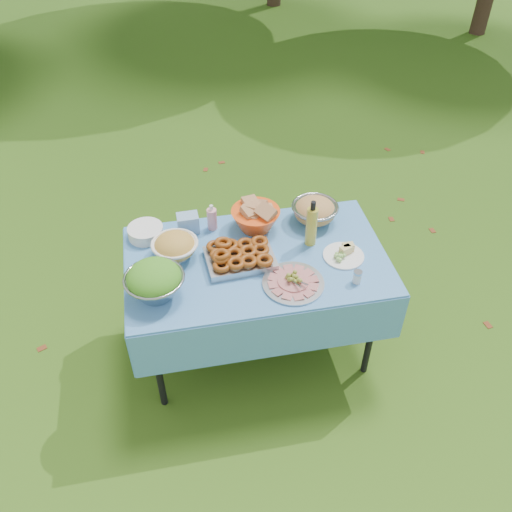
{
  "coord_description": "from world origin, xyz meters",
  "views": [
    {
      "loc": [
        -0.43,
        -2.21,
        2.79
      ],
      "look_at": [
        -0.0,
        0.0,
        0.78
      ],
      "focal_mm": 38.0,
      "sensor_mm": 36.0,
      "label": 1
    }
  ],
  "objects_px": {
    "charcuterie_platter": "(294,279)",
    "oil_bottle": "(312,223)",
    "picnic_table": "(257,305)",
    "pasta_bowl_steel": "(315,210)",
    "salad_bowl": "(154,281)",
    "bread_bowl": "(256,215)",
    "plate_stack": "(146,232)"
  },
  "relations": [
    {
      "from": "pasta_bowl_steel",
      "to": "charcuterie_platter",
      "type": "distance_m",
      "value": 0.57
    },
    {
      "from": "plate_stack",
      "to": "charcuterie_platter",
      "type": "xyz_separation_m",
      "value": [
        0.75,
        -0.55,
        0.0
      ]
    },
    {
      "from": "oil_bottle",
      "to": "charcuterie_platter",
      "type": "bearing_deg",
      "value": -119.71
    },
    {
      "from": "plate_stack",
      "to": "charcuterie_platter",
      "type": "relative_size",
      "value": 0.62
    },
    {
      "from": "bread_bowl",
      "to": "charcuterie_platter",
      "type": "bearing_deg",
      "value": -78.18
    },
    {
      "from": "picnic_table",
      "to": "bread_bowl",
      "type": "height_order",
      "value": "bread_bowl"
    },
    {
      "from": "oil_bottle",
      "to": "picnic_table",
      "type": "bearing_deg",
      "value": -166.83
    },
    {
      "from": "picnic_table",
      "to": "salad_bowl",
      "type": "height_order",
      "value": "salad_bowl"
    },
    {
      "from": "bread_bowl",
      "to": "charcuterie_platter",
      "type": "xyz_separation_m",
      "value": [
        0.11,
        -0.51,
        -0.06
      ]
    },
    {
      "from": "bread_bowl",
      "to": "oil_bottle",
      "type": "relative_size",
      "value": 0.99
    },
    {
      "from": "salad_bowl",
      "to": "pasta_bowl_steel",
      "type": "relative_size",
      "value": 1.12
    },
    {
      "from": "bread_bowl",
      "to": "picnic_table",
      "type": "bearing_deg",
      "value": -99.53
    },
    {
      "from": "plate_stack",
      "to": "pasta_bowl_steel",
      "type": "bearing_deg",
      "value": -2.05
    },
    {
      "from": "picnic_table",
      "to": "bread_bowl",
      "type": "relative_size",
      "value": 5.05
    },
    {
      "from": "plate_stack",
      "to": "oil_bottle",
      "type": "bearing_deg",
      "value": -14.46
    },
    {
      "from": "picnic_table",
      "to": "pasta_bowl_steel",
      "type": "distance_m",
      "value": 0.67
    },
    {
      "from": "salad_bowl",
      "to": "oil_bottle",
      "type": "height_order",
      "value": "oil_bottle"
    },
    {
      "from": "salad_bowl",
      "to": "charcuterie_platter",
      "type": "bearing_deg",
      "value": -4.54
    },
    {
      "from": "bread_bowl",
      "to": "pasta_bowl_steel",
      "type": "bearing_deg",
      "value": 0.8
    },
    {
      "from": "plate_stack",
      "to": "pasta_bowl_steel",
      "type": "distance_m",
      "value": 1.01
    },
    {
      "from": "charcuterie_platter",
      "to": "oil_bottle",
      "type": "height_order",
      "value": "oil_bottle"
    },
    {
      "from": "picnic_table",
      "to": "plate_stack",
      "type": "bearing_deg",
      "value": 152.17
    },
    {
      "from": "pasta_bowl_steel",
      "to": "oil_bottle",
      "type": "xyz_separation_m",
      "value": [
        -0.08,
        -0.2,
        0.07
      ]
    },
    {
      "from": "salad_bowl",
      "to": "bread_bowl",
      "type": "xyz_separation_m",
      "value": [
        0.61,
        0.45,
        -0.0
      ]
    },
    {
      "from": "bread_bowl",
      "to": "pasta_bowl_steel",
      "type": "xyz_separation_m",
      "value": [
        0.36,
        0.01,
        -0.02
      ]
    },
    {
      "from": "picnic_table",
      "to": "salad_bowl",
      "type": "relative_size",
      "value": 4.74
    },
    {
      "from": "bread_bowl",
      "to": "charcuterie_platter",
      "type": "relative_size",
      "value": 0.87
    },
    {
      "from": "charcuterie_platter",
      "to": "oil_bottle",
      "type": "xyz_separation_m",
      "value": [
        0.18,
        0.31,
        0.11
      ]
    },
    {
      "from": "oil_bottle",
      "to": "salad_bowl",
      "type": "bearing_deg",
      "value": -164.25
    },
    {
      "from": "salad_bowl",
      "to": "picnic_table",
      "type": "bearing_deg",
      "value": 17.23
    },
    {
      "from": "salad_bowl",
      "to": "charcuterie_platter",
      "type": "height_order",
      "value": "salad_bowl"
    },
    {
      "from": "plate_stack",
      "to": "pasta_bowl_steel",
      "type": "relative_size",
      "value": 0.75
    }
  ]
}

